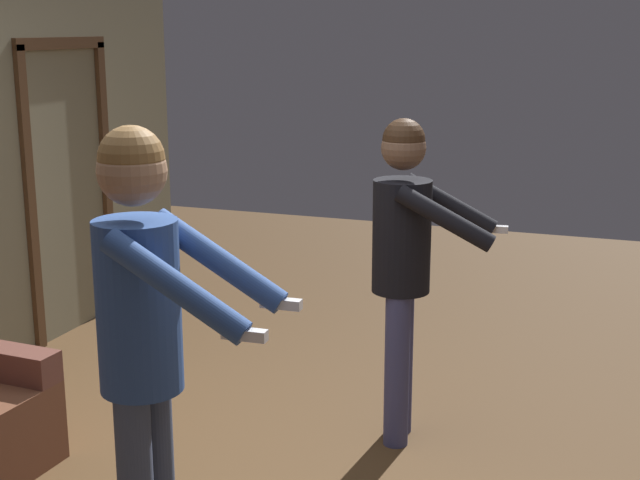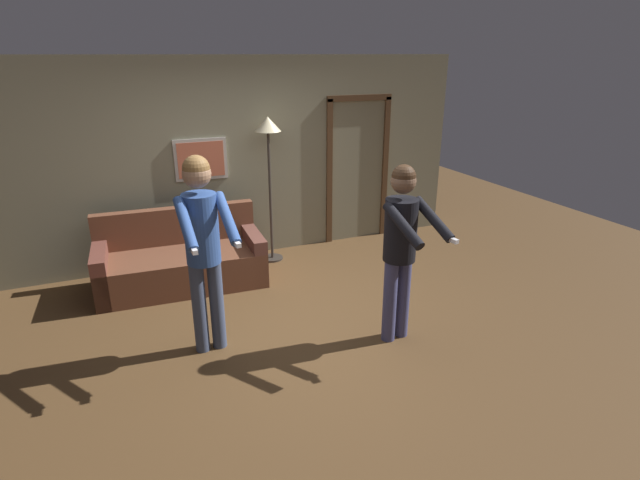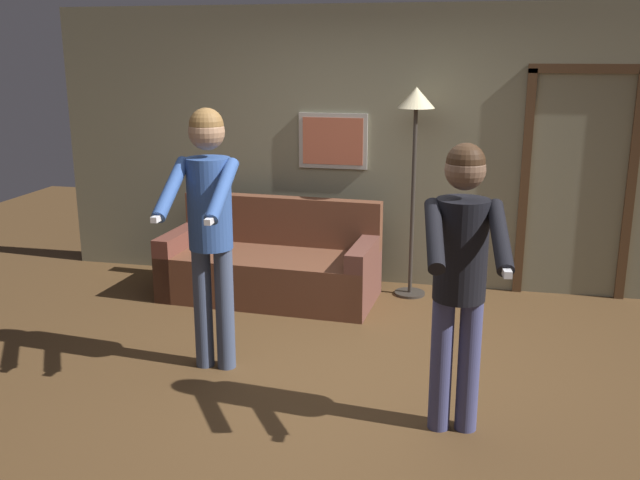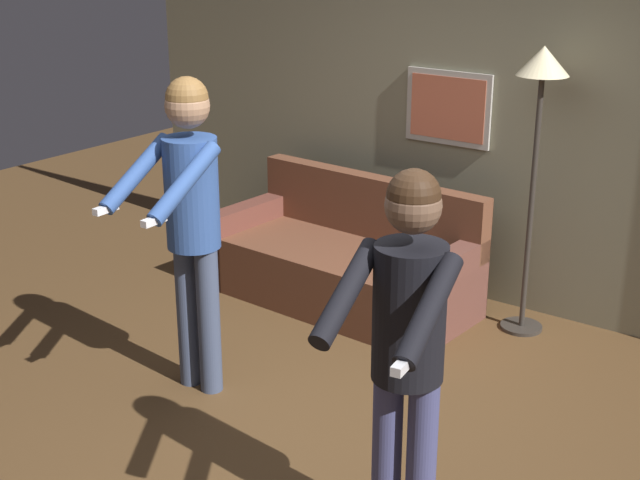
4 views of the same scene
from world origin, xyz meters
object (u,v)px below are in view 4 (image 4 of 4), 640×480
couch (344,265)px  person_standing_left (190,205)px  person_standing_right (407,332)px  torchiere_lamp (540,98)px

couch → person_standing_left: size_ratio=1.06×
person_standing_left → person_standing_right: person_standing_left is taller
person_standing_right → torchiere_lamp: bearing=101.5°
torchiere_lamp → person_standing_left: size_ratio=1.03×
person_standing_left → person_standing_right: 1.77m
torchiere_lamp → person_standing_left: torchiere_lamp is taller
torchiere_lamp → person_standing_right: bearing=-78.5°
couch → person_standing_left: bearing=-88.9°
couch → person_standing_right: person_standing_right is taller
couch → torchiere_lamp: size_ratio=1.03×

